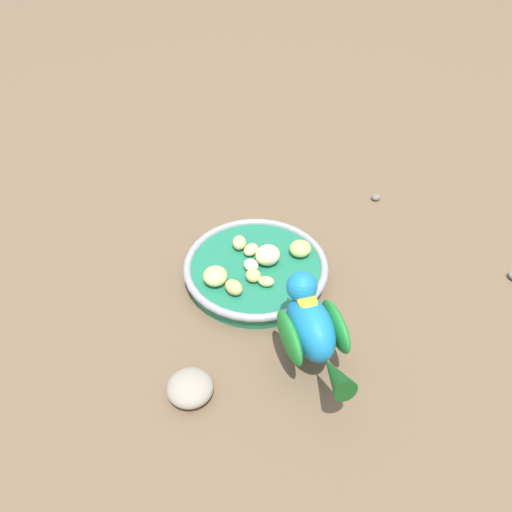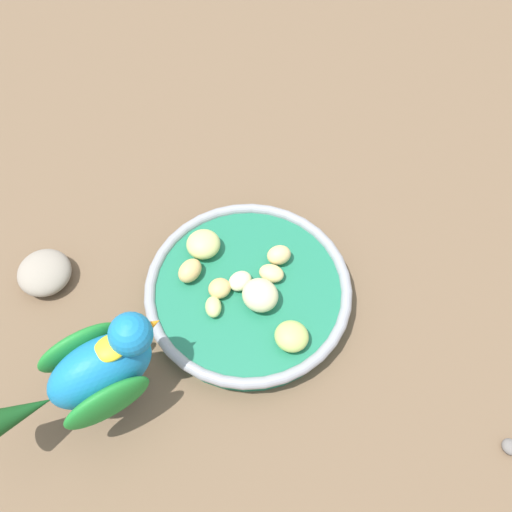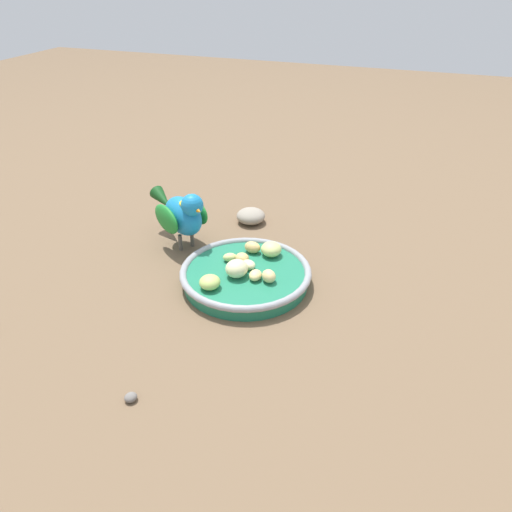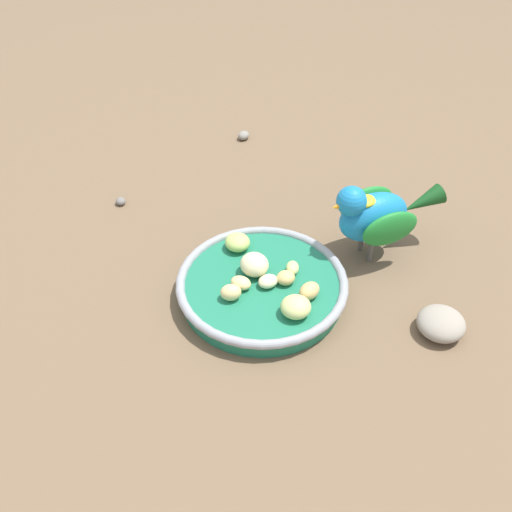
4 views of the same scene
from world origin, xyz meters
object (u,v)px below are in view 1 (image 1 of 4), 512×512
(apple_piece_1, at_px, (266,281))
(apple_piece_8, at_px, (253,275))
(feeding_bowl, at_px, (256,269))
(parrot, at_px, (312,327))
(apple_piece_5, at_px, (251,250))
(apple_piece_6, at_px, (234,287))
(rock_large, at_px, (190,388))
(apple_piece_7, at_px, (300,249))
(apple_piece_4, at_px, (215,276))
(apple_piece_0, at_px, (239,243))
(pebble_0, at_px, (376,197))
(apple_piece_3, at_px, (251,265))
(apple_piece_2, at_px, (268,255))

(apple_piece_1, relative_size, apple_piece_8, 0.98)
(feeding_bowl, bearing_deg, apple_piece_1, -120.17)
(parrot, bearing_deg, apple_piece_5, 5.45)
(feeding_bowl, distance_m, apple_piece_6, 0.07)
(rock_large, bearing_deg, apple_piece_8, 16.18)
(parrot, bearing_deg, apple_piece_7, -16.73)
(apple_piece_1, xyz_separation_m, apple_piece_6, (-0.04, 0.03, 0.00))
(apple_piece_5, bearing_deg, apple_piece_4, 179.27)
(feeding_bowl, xyz_separation_m, apple_piece_6, (-0.06, -0.01, 0.02))
(apple_piece_0, height_order, pebble_0, apple_piece_0)
(apple_piece_3, relative_size, apple_piece_4, 0.70)
(apple_piece_8, distance_m, rock_large, 0.20)
(apple_piece_5, bearing_deg, apple_piece_8, -136.83)
(apple_piece_6, bearing_deg, rock_large, -158.42)
(feeding_bowl, xyz_separation_m, pebble_0, (0.30, -0.04, -0.01))
(apple_piece_7, height_order, rock_large, apple_piece_7)
(feeding_bowl, distance_m, rock_large, 0.23)
(apple_piece_6, bearing_deg, apple_piece_1, -32.91)
(apple_piece_5, height_order, apple_piece_8, apple_piece_8)
(apple_piece_4, xyz_separation_m, pebble_0, (0.36, -0.07, -0.03))
(feeding_bowl, bearing_deg, apple_piece_6, -169.97)
(apple_piece_8, bearing_deg, feeding_bowl, 32.41)
(apple_piece_3, relative_size, rock_large, 0.44)
(apple_piece_3, height_order, apple_piece_4, apple_piece_4)
(apple_piece_2, height_order, pebble_0, apple_piece_2)
(apple_piece_5, bearing_deg, pebble_0, -13.13)
(apple_piece_7, height_order, pebble_0, apple_piece_7)
(apple_piece_0, bearing_deg, apple_piece_6, -143.78)
(feeding_bowl, height_order, apple_piece_8, apple_piece_8)
(apple_piece_1, relative_size, parrot, 0.15)
(pebble_0, bearing_deg, apple_piece_0, 162.54)
(rock_large, xyz_separation_m, pebble_0, (0.52, 0.03, -0.01))
(apple_piece_5, relative_size, pebble_0, 1.65)
(apple_piece_8, xyz_separation_m, rock_large, (-0.19, -0.06, -0.02))
(feeding_bowl, height_order, apple_piece_4, apple_piece_4)
(apple_piece_6, bearing_deg, apple_piece_4, 92.52)
(apple_piece_0, xyz_separation_m, parrot, (-0.09, -0.20, 0.04))
(apple_piece_0, bearing_deg, rock_large, -152.96)
(apple_piece_4, bearing_deg, feeding_bowl, -20.59)
(parrot, relative_size, pebble_0, 9.60)
(apple_piece_5, distance_m, parrot, 0.21)
(apple_piece_0, bearing_deg, apple_piece_2, -87.26)
(apple_piece_1, distance_m, parrot, 0.14)
(apple_piece_5, bearing_deg, feeding_bowl, -125.46)
(apple_piece_3, xyz_separation_m, apple_piece_6, (-0.05, -0.01, 0.00))
(apple_piece_1, relative_size, apple_piece_6, 0.80)
(apple_piece_7, bearing_deg, apple_piece_4, 155.04)
(pebble_0, bearing_deg, apple_piece_4, 169.62)
(apple_piece_0, distance_m, apple_piece_6, 0.10)
(apple_piece_1, xyz_separation_m, apple_piece_8, (-0.00, 0.02, 0.00))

